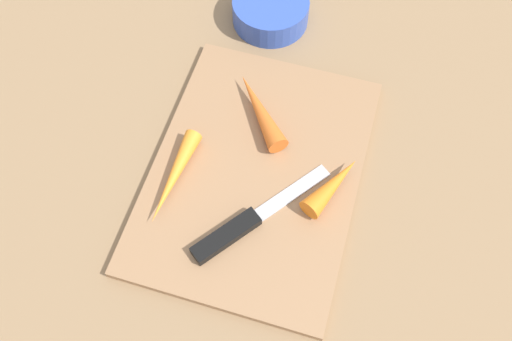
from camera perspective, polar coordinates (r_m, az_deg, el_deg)
name	(u,v)px	position (r m, az deg, el deg)	size (l,w,h in m)	color
ground_plane	(256,175)	(0.71, 0.00, -0.46)	(1.40, 1.40, 0.00)	#8C6D4C
cutting_board	(256,173)	(0.70, 0.00, -0.23)	(0.36, 0.26, 0.01)	#99704C
knife	(235,230)	(0.66, -2.17, -6.21)	(0.17, 0.14, 0.01)	#B7B7BC
carrot_longest	(174,177)	(0.69, -8.59, -0.64)	(0.02, 0.02, 0.13)	orange
carrot_medium	(260,110)	(0.73, 0.40, 6.33)	(0.03, 0.03, 0.12)	orange
carrot_shortest	(332,186)	(0.68, 7.98, -1.61)	(0.03, 0.03, 0.09)	orange
small_bowl	(271,11)	(0.85, 1.53, 16.34)	(0.11, 0.11, 0.04)	#3351B2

